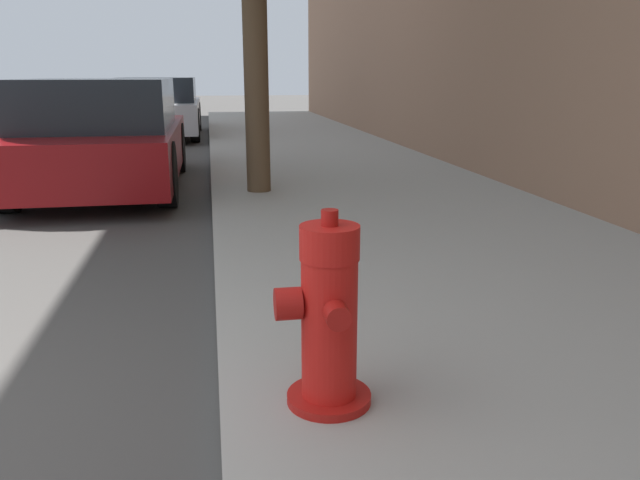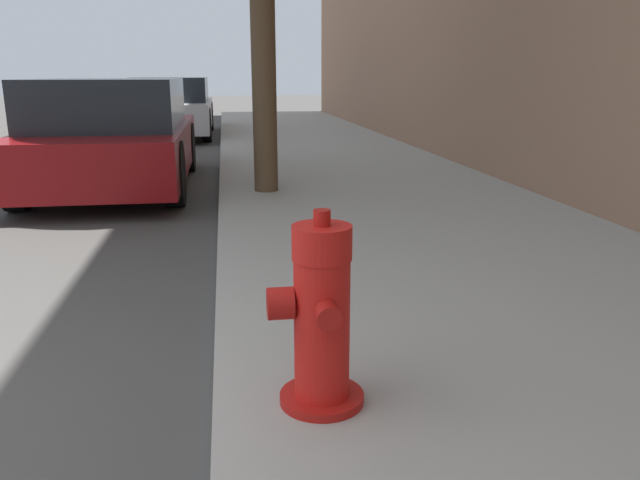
% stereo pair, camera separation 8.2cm
% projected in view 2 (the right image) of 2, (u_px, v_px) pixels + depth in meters
% --- Properties ---
extents(fire_hydrant, '(0.38, 0.39, 0.78)m').
position_uv_depth(fire_hydrant, '(320.00, 319.00, 2.40)').
color(fire_hydrant, '#A91511').
rests_on(fire_hydrant, sidewalk_slab).
extents(parked_car_near, '(1.80, 4.07, 1.33)m').
position_uv_depth(parked_car_near, '(113.00, 136.00, 7.62)').
color(parked_car_near, maroon).
rests_on(parked_car_near, ground_plane).
extents(parked_car_mid, '(1.72, 4.38, 1.30)m').
position_uv_depth(parked_car_mid, '(173.00, 108.00, 14.05)').
color(parked_car_mid, '#B7B7BC').
rests_on(parked_car_mid, ground_plane).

